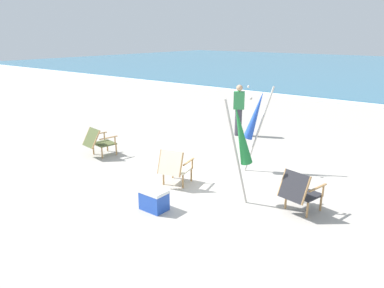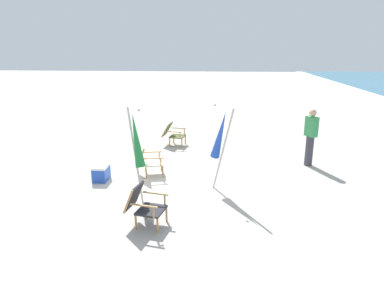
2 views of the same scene
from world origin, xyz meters
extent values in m
plane|color=#B2AAA0|center=(0.00, 0.00, 0.00)|extent=(80.00, 80.00, 0.00)
cube|color=beige|center=(-0.29, -0.12, 0.32)|extent=(0.62, 0.59, 0.04)
cube|color=beige|center=(-0.21, -0.44, 0.56)|extent=(0.53, 0.33, 0.50)
cylinder|color=#AD7F4C|center=(-0.57, 0.03, 0.16)|extent=(0.04, 0.04, 0.32)
cylinder|color=#AD7F4C|center=(-0.11, 0.15, 0.16)|extent=(0.04, 0.04, 0.32)
cylinder|color=#AD7F4C|center=(-0.46, -0.39, 0.16)|extent=(0.04, 0.04, 0.32)
cylinder|color=#AD7F4C|center=(-0.01, -0.27, 0.16)|extent=(0.04, 0.04, 0.32)
cube|color=#AD7F4C|center=(-0.56, -0.21, 0.54)|extent=(0.16, 0.52, 0.02)
cylinder|color=#AD7F4C|center=(-0.60, -0.02, 0.43)|extent=(0.04, 0.04, 0.22)
cube|color=#AD7F4C|center=(-0.01, -0.07, 0.54)|extent=(0.16, 0.52, 0.02)
cylinder|color=#AD7F4C|center=(-0.06, 0.11, 0.43)|extent=(0.04, 0.04, 0.22)
cylinder|color=#AD7F4C|center=(-0.46, -0.50, 0.56)|extent=(0.09, 0.22, 0.50)
cylinder|color=#AD7F4C|center=(0.04, -0.38, 0.56)|extent=(0.09, 0.22, 0.50)
cube|color=#515B33|center=(-3.13, 0.17, 0.32)|extent=(0.59, 0.56, 0.04)
cube|color=#515B33|center=(-3.19, -0.19, 0.55)|extent=(0.53, 0.37, 0.47)
cylinder|color=#AD7F4C|center=(-3.33, 0.42, 0.16)|extent=(0.04, 0.04, 0.32)
cylinder|color=#AD7F4C|center=(-2.87, 0.35, 0.16)|extent=(0.04, 0.04, 0.32)
cylinder|color=#AD7F4C|center=(-3.40, 0.00, 0.16)|extent=(0.04, 0.04, 0.32)
cylinder|color=#AD7F4C|center=(-2.94, -0.08, 0.16)|extent=(0.04, 0.04, 0.32)
cube|color=#AD7F4C|center=(-3.41, 0.20, 0.54)|extent=(0.12, 0.53, 0.02)
cylinder|color=#AD7F4C|center=(-3.38, 0.38, 0.43)|extent=(0.04, 0.04, 0.22)
cube|color=#AD7F4C|center=(-2.86, 0.11, 0.54)|extent=(0.12, 0.53, 0.02)
cylinder|color=#AD7F4C|center=(-2.83, 0.29, 0.43)|extent=(0.04, 0.04, 0.22)
cylinder|color=#AD7F4C|center=(-3.44, -0.15, 0.55)|extent=(0.09, 0.30, 0.47)
cylinder|color=#AD7F4C|center=(-2.94, -0.23, 0.55)|extent=(0.09, 0.30, 0.47)
cube|color=#28282D|center=(2.40, 0.34, 0.32)|extent=(0.61, 0.58, 0.04)
cube|color=#28282D|center=(2.33, 0.00, 0.56)|extent=(0.53, 0.33, 0.49)
cylinder|color=#AD7F4C|center=(2.21, 0.60, 0.16)|extent=(0.04, 0.04, 0.32)
cylinder|color=#AD7F4C|center=(2.67, 0.50, 0.16)|extent=(0.04, 0.04, 0.32)
cylinder|color=#AD7F4C|center=(2.12, 0.17, 0.16)|extent=(0.04, 0.04, 0.32)
cylinder|color=#AD7F4C|center=(2.58, 0.08, 0.16)|extent=(0.04, 0.04, 0.32)
cube|color=#AD7F4C|center=(2.12, 0.37, 0.54)|extent=(0.14, 0.52, 0.02)
cylinder|color=#AD7F4C|center=(2.16, 0.56, 0.43)|extent=(0.04, 0.04, 0.22)
cube|color=#AD7F4C|center=(2.67, 0.26, 0.54)|extent=(0.14, 0.52, 0.02)
cylinder|color=#AD7F4C|center=(2.71, 0.44, 0.43)|extent=(0.04, 0.04, 0.22)
cylinder|color=#AD7F4C|center=(2.08, 0.06, 0.56)|extent=(0.09, 0.24, 0.49)
cylinder|color=#AD7F4C|center=(2.58, -0.05, 0.56)|extent=(0.09, 0.24, 0.49)
cylinder|color=#B7B2A8|center=(1.24, -0.22, 1.02)|extent=(0.40, 0.38, 2.06)
cone|color=#23843D|center=(1.30, -0.16, 1.38)|extent=(0.49, 0.48, 1.17)
sphere|color=#B7B2A8|center=(1.41, -0.05, 2.05)|extent=(0.06, 0.06, 0.06)
cylinder|color=#B7B2A8|center=(0.69, 1.68, 1.01)|extent=(0.49, 0.47, 2.03)
cone|color=blue|center=(0.62, 1.61, 1.36)|extent=(0.54, 0.53, 1.17)
sphere|color=#B7B2A8|center=(0.48, 1.48, 2.01)|extent=(0.06, 0.06, 0.06)
cylinder|color=#383842|center=(-1.38, 4.16, 0.43)|extent=(0.22, 0.22, 0.86)
cube|color=#338C4C|center=(-1.38, 4.16, 1.14)|extent=(0.39, 0.34, 0.56)
sphere|color=tan|center=(-1.38, 4.16, 1.53)|extent=(0.20, 0.20, 0.20)
cube|color=blue|center=(0.22, -1.39, 0.17)|extent=(0.48, 0.34, 0.34)
cube|color=white|center=(0.22, -1.39, 0.37)|extent=(0.49, 0.35, 0.06)
camera|label=1|loc=(4.73, -5.94, 3.17)|focal=35.00mm
camera|label=2|loc=(8.17, 1.56, 3.28)|focal=32.00mm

